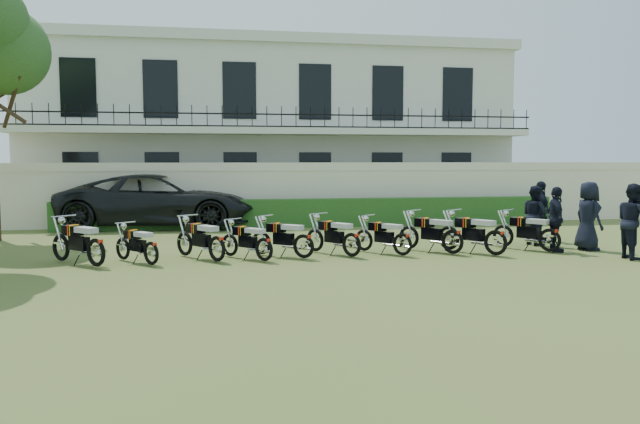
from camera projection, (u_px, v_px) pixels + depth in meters
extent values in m
plane|color=#425522|center=(321.00, 259.00, 15.22)|extent=(100.00, 100.00, 0.00)
cube|color=beige|center=(284.00, 198.00, 22.99)|extent=(30.00, 0.30, 2.00)
cube|color=beige|center=(284.00, 167.00, 22.89)|extent=(30.00, 0.35, 0.30)
cube|color=#1C4217|center=(314.00, 213.00, 22.42)|extent=(18.00, 0.60, 1.00)
cube|color=silver|center=(269.00, 136.00, 28.67)|extent=(20.00, 8.00, 7.00)
cube|color=silver|center=(268.00, 54.00, 28.35)|extent=(20.40, 8.40, 0.40)
cube|color=silver|center=(280.00, 131.00, 24.05)|extent=(20.00, 1.40, 0.25)
cube|color=black|center=(281.00, 114.00, 23.36)|extent=(20.00, 0.05, 0.05)
cube|color=black|center=(282.00, 126.00, 23.40)|extent=(20.00, 0.05, 0.05)
cube|color=black|center=(81.00, 181.00, 23.65)|extent=(1.30, 0.12, 2.20)
cube|color=black|center=(78.00, 88.00, 23.35)|extent=(1.30, 0.12, 2.20)
cube|color=black|center=(163.00, 180.00, 24.16)|extent=(1.30, 0.12, 2.20)
cube|color=black|center=(161.00, 89.00, 23.86)|extent=(1.30, 0.12, 2.20)
cube|color=black|center=(240.00, 180.00, 24.67)|extent=(1.30, 0.12, 2.20)
cube|color=black|center=(239.00, 91.00, 24.37)|extent=(1.30, 0.12, 2.20)
cube|color=black|center=(315.00, 180.00, 25.17)|extent=(1.30, 0.12, 2.20)
cube|color=black|center=(315.00, 92.00, 24.88)|extent=(1.30, 0.12, 2.20)
cube|color=black|center=(387.00, 179.00, 25.68)|extent=(1.30, 0.12, 2.20)
cube|color=black|center=(388.00, 93.00, 25.38)|extent=(1.30, 0.12, 2.20)
cube|color=black|center=(456.00, 179.00, 26.19)|extent=(1.30, 0.12, 2.20)
cube|color=black|center=(457.00, 95.00, 25.89)|extent=(1.30, 0.12, 2.20)
sphere|color=#245120|center=(4.00, 51.00, 18.39)|extent=(2.60, 2.60, 2.60)
torus|color=black|center=(115.00, 257.00, 13.57)|extent=(0.52, 0.52, 0.64)
torus|color=black|center=(78.00, 251.00, 14.36)|extent=(0.52, 0.52, 0.64)
cube|color=black|center=(97.00, 247.00, 13.92)|extent=(0.54, 0.54, 0.32)
cube|color=black|center=(90.00, 234.00, 14.03)|extent=(0.53, 0.53, 0.23)
cube|color=red|center=(90.00, 233.00, 14.03)|extent=(0.20, 0.29, 0.24)
cube|color=yellow|center=(92.00, 233.00, 14.00)|extent=(0.17, 0.28, 0.24)
cube|color=#B5B5B5|center=(105.00, 233.00, 13.73)|extent=(0.59, 0.59, 0.13)
cylinder|color=silver|center=(81.00, 219.00, 14.20)|extent=(0.47, 0.47, 0.03)
torus|color=black|center=(166.00, 257.00, 13.82)|extent=(0.41, 0.47, 0.54)
torus|color=black|center=(137.00, 252.00, 14.57)|extent=(0.41, 0.47, 0.54)
cube|color=black|center=(152.00, 249.00, 14.15)|extent=(0.44, 0.48, 0.27)
cube|color=black|center=(147.00, 238.00, 14.26)|extent=(0.43, 0.45, 0.20)
cube|color=red|center=(147.00, 237.00, 14.26)|extent=(0.18, 0.24, 0.20)
cube|color=yellow|center=(148.00, 237.00, 14.23)|extent=(0.16, 0.23, 0.20)
cube|color=#B5B5B5|center=(158.00, 238.00, 13.97)|extent=(0.48, 0.51, 0.11)
cylinder|color=silver|center=(139.00, 225.00, 14.42)|extent=(0.43, 0.36, 0.03)
torus|color=black|center=(234.00, 253.00, 14.21)|extent=(0.44, 0.54, 0.61)
torus|color=black|center=(200.00, 247.00, 15.09)|extent=(0.44, 0.54, 0.61)
cube|color=black|center=(218.00, 244.00, 14.60)|extent=(0.48, 0.55, 0.30)
cube|color=black|center=(212.00, 232.00, 14.74)|extent=(0.48, 0.52, 0.22)
cube|color=red|center=(212.00, 231.00, 14.74)|extent=(0.21, 0.27, 0.23)
cube|color=yellow|center=(213.00, 231.00, 14.70)|extent=(0.19, 0.25, 0.23)
cube|color=#B5B5B5|center=(225.00, 232.00, 14.39)|extent=(0.52, 0.58, 0.12)
cylinder|color=silver|center=(204.00, 218.00, 14.93)|extent=(0.50, 0.39, 0.03)
torus|color=black|center=(283.00, 253.00, 14.35)|extent=(0.43, 0.48, 0.56)
torus|color=black|center=(247.00, 248.00, 15.11)|extent=(0.43, 0.48, 0.56)
cube|color=black|center=(265.00, 245.00, 14.69)|extent=(0.45, 0.49, 0.28)
cube|color=black|center=(259.00, 234.00, 14.80)|extent=(0.45, 0.47, 0.20)
cube|color=red|center=(259.00, 233.00, 14.80)|extent=(0.19, 0.25, 0.21)
cube|color=yellow|center=(261.00, 234.00, 14.77)|extent=(0.16, 0.24, 0.21)
cube|color=#B5B5B5|center=(273.00, 234.00, 14.51)|extent=(0.50, 0.53, 0.11)
cylinder|color=silver|center=(250.00, 222.00, 14.96)|extent=(0.44, 0.38, 0.03)
torus|color=black|center=(326.00, 249.00, 14.83)|extent=(0.51, 0.45, 0.59)
torus|color=black|center=(282.00, 246.00, 15.47)|extent=(0.51, 0.45, 0.59)
cube|color=black|center=(305.00, 242.00, 15.11)|extent=(0.52, 0.48, 0.29)
cube|color=black|center=(297.00, 230.00, 15.20)|extent=(0.50, 0.47, 0.21)
cube|color=red|center=(297.00, 230.00, 15.20)|extent=(0.16, 0.27, 0.22)
cube|color=yellow|center=(299.00, 230.00, 15.17)|extent=(0.14, 0.26, 0.22)
cube|color=#B5B5B5|center=(315.00, 230.00, 14.96)|extent=(0.56, 0.52, 0.12)
cylinder|color=silver|center=(287.00, 218.00, 15.34)|extent=(0.40, 0.46, 0.03)
torus|color=black|center=(371.00, 249.00, 14.93)|extent=(0.42, 0.54, 0.60)
torus|color=black|center=(333.00, 243.00, 15.82)|extent=(0.42, 0.54, 0.60)
cube|color=black|center=(353.00, 240.00, 15.33)|extent=(0.46, 0.54, 0.29)
cube|color=black|center=(346.00, 229.00, 15.46)|extent=(0.46, 0.51, 0.22)
cube|color=red|center=(346.00, 228.00, 15.46)|extent=(0.21, 0.26, 0.23)
cube|color=yellow|center=(348.00, 229.00, 15.42)|extent=(0.19, 0.25, 0.23)
cube|color=#B5B5B5|center=(361.00, 229.00, 15.12)|extent=(0.51, 0.58, 0.12)
cylinder|color=silver|center=(337.00, 216.00, 15.66)|extent=(0.50, 0.37, 0.03)
torus|color=black|center=(423.00, 248.00, 15.18)|extent=(0.42, 0.50, 0.57)
torus|color=black|center=(383.00, 243.00, 15.98)|extent=(0.42, 0.50, 0.57)
cube|color=black|center=(404.00, 240.00, 15.53)|extent=(0.45, 0.50, 0.28)
cube|color=black|center=(397.00, 229.00, 15.65)|extent=(0.45, 0.48, 0.20)
cube|color=red|center=(397.00, 229.00, 15.65)|extent=(0.19, 0.25, 0.21)
cube|color=yellow|center=(399.00, 229.00, 15.62)|extent=(0.17, 0.24, 0.21)
cube|color=#B5B5B5|center=(413.00, 229.00, 15.34)|extent=(0.49, 0.54, 0.11)
cylinder|color=silver|center=(387.00, 218.00, 15.83)|extent=(0.45, 0.37, 0.03)
torus|color=black|center=(476.00, 245.00, 15.39)|extent=(0.46, 0.55, 0.63)
torus|color=black|center=(430.00, 241.00, 16.29)|extent=(0.46, 0.55, 0.63)
cube|color=black|center=(454.00, 237.00, 15.79)|extent=(0.49, 0.56, 0.31)
cube|color=black|center=(446.00, 225.00, 15.92)|extent=(0.49, 0.53, 0.23)
cube|color=red|center=(447.00, 225.00, 15.92)|extent=(0.22, 0.28, 0.24)
cube|color=yellow|center=(449.00, 225.00, 15.88)|extent=(0.19, 0.26, 0.24)
cube|color=#B5B5B5|center=(464.00, 225.00, 15.57)|extent=(0.54, 0.60, 0.12)
cylinder|color=silver|center=(436.00, 213.00, 16.12)|extent=(0.51, 0.40, 0.03)
torus|color=black|center=(521.00, 247.00, 15.11)|extent=(0.45, 0.58, 0.64)
torus|color=black|center=(472.00, 241.00, 16.06)|extent=(0.45, 0.58, 0.64)
cube|color=black|center=(498.00, 238.00, 15.53)|extent=(0.49, 0.58, 0.32)
cube|color=black|center=(489.00, 226.00, 15.68)|extent=(0.50, 0.54, 0.23)
cube|color=red|center=(489.00, 225.00, 15.68)|extent=(0.23, 0.28, 0.24)
cube|color=yellow|center=(491.00, 226.00, 15.63)|extent=(0.20, 0.26, 0.24)
cube|color=#B5B5B5|center=(508.00, 226.00, 15.31)|extent=(0.54, 0.62, 0.13)
cylinder|color=silver|center=(478.00, 213.00, 15.89)|extent=(0.53, 0.39, 0.03)
torus|color=black|center=(575.00, 244.00, 15.72)|extent=(0.44, 0.55, 0.61)
torus|color=black|center=(526.00, 239.00, 16.63)|extent=(0.44, 0.55, 0.61)
cube|color=black|center=(552.00, 236.00, 16.13)|extent=(0.47, 0.55, 0.30)
cube|color=black|center=(543.00, 225.00, 16.27)|extent=(0.48, 0.52, 0.22)
cube|color=red|center=(543.00, 224.00, 16.27)|extent=(0.22, 0.27, 0.23)
cube|color=yellow|center=(546.00, 224.00, 16.23)|extent=(0.19, 0.25, 0.23)
cube|color=#B5B5B5|center=(562.00, 224.00, 15.92)|extent=(0.52, 0.59, 0.12)
cylinder|color=silver|center=(532.00, 212.00, 16.47)|extent=(0.51, 0.38, 0.03)
imported|color=black|center=(159.00, 201.00, 22.17)|extent=(7.09, 3.76, 1.90)
imported|color=black|center=(634.00, 221.00, 15.16)|extent=(0.80, 0.97, 1.85)
imported|color=black|center=(556.00, 219.00, 16.29)|extent=(0.66, 1.08, 1.72)
imported|color=black|center=(588.00, 216.00, 16.60)|extent=(0.65, 0.94, 1.84)
imported|color=black|center=(535.00, 215.00, 17.64)|extent=(0.74, 0.89, 1.68)
imported|color=black|center=(540.00, 211.00, 18.53)|extent=(0.48, 1.06, 1.78)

